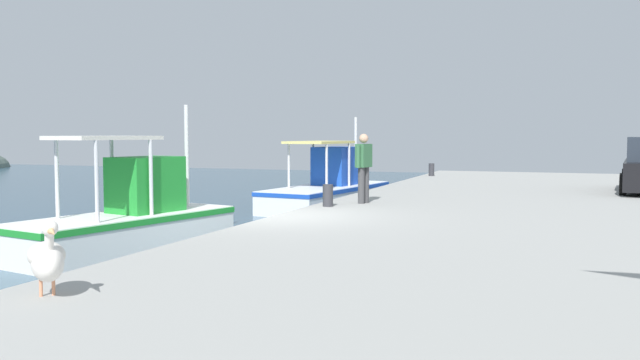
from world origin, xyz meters
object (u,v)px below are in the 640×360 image
at_px(fisherman_standing, 364,165).
at_px(mooring_bollard_second, 328,195).
at_px(fishing_boat_second, 127,220).
at_px(pelican, 47,258).
at_px(fishing_boat_third, 329,188).
at_px(mooring_bollard_third, 431,170).

relative_size(fisherman_standing, mooring_bollard_second, 3.29).
bearing_deg(fishing_boat_second, fisherman_standing, -48.24).
bearing_deg(fisherman_standing, pelican, 178.33).
distance_m(fishing_boat_third, mooring_bollard_second, 7.08).
relative_size(fishing_boat_third, mooring_bollard_second, 12.36).
distance_m(fishing_boat_second, mooring_bollard_second, 4.43).
xyz_separation_m(fishing_boat_second, fishing_boat_third, (9.30, -1.16, -0.00)).
relative_size(pelican, fisherman_standing, 0.52).
xyz_separation_m(pelican, fisherman_standing, (10.09, -0.29, 0.51)).
distance_m(fishing_boat_second, mooring_bollard_third, 15.07).
distance_m(fishing_boat_second, pelican, 7.50).
bearing_deg(fisherman_standing, fishing_boat_second, 131.76).
bearing_deg(fishing_boat_second, fishing_boat_third, -7.12).
xyz_separation_m(mooring_bollard_second, mooring_bollard_third, (12.00, 0.00, -0.00)).
bearing_deg(pelican, fishing_boat_third, 9.43).
relative_size(pelican, mooring_bollard_third, 1.73).
height_order(fishing_boat_second, fisherman_standing, fishing_boat_second).
distance_m(fishing_boat_third, fisherman_standing, 6.46).
xyz_separation_m(fishing_boat_second, mooring_bollard_third, (14.64, -3.53, 0.40)).
relative_size(pelican, mooring_bollard_second, 1.70).
bearing_deg(mooring_bollard_third, pelican, -179.31).
bearing_deg(fishing_boat_third, fishing_boat_second, 172.88).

